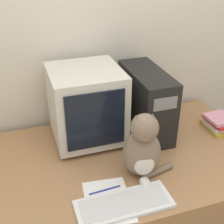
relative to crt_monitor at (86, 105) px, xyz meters
name	(u,v)px	position (x,y,z in m)	size (l,w,h in m)	color
wall_back	(90,36)	(0.11, 0.29, 0.31)	(7.00, 0.05, 2.50)	beige
desk	(118,203)	(0.11, -0.24, -0.58)	(1.65, 0.94, 0.71)	#9E7047
crt_monitor	(86,105)	(0.00, 0.00, 0.00)	(0.40, 0.41, 0.44)	beige
computer_tower	(146,102)	(0.36, -0.03, -0.03)	(0.20, 0.48, 0.40)	black
keyboard	(124,204)	(0.02, -0.59, -0.22)	(0.45, 0.18, 0.02)	silver
cat	(143,149)	(0.18, -0.42, -0.06)	(0.28, 0.23, 0.37)	#7A6651
book_stack	(218,123)	(0.81, -0.17, -0.18)	(0.16, 0.21, 0.09)	gold
pen	(105,190)	(-0.04, -0.47, -0.22)	(0.16, 0.02, 0.01)	navy
paper_sheet	(108,201)	(-0.04, -0.54, -0.23)	(0.24, 0.32, 0.00)	white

